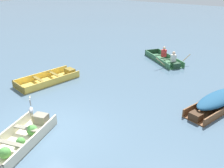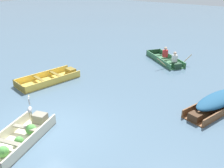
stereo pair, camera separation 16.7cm
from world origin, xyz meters
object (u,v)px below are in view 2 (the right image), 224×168
(dinghy_cream_foreground, at_px, (21,137))
(rowboat_green_with_crew, at_px, (166,59))
(skiff_yellow_near_moored, at_px, (51,78))
(skiff_wooden_brown_mid_moored, at_px, (218,101))
(heron_on_dinghy, at_px, (30,108))

(dinghy_cream_foreground, bearing_deg, rowboat_green_with_crew, 86.88)
(skiff_yellow_near_moored, bearing_deg, skiff_wooden_brown_mid_moored, 13.86)
(skiff_yellow_near_moored, height_order, skiff_wooden_brown_mid_moored, skiff_wooden_brown_mid_moored)
(skiff_yellow_near_moored, xyz_separation_m, heron_on_dinghy, (2.80, -3.31, 0.75))
(rowboat_green_with_crew, bearing_deg, dinghy_cream_foreground, -93.12)
(dinghy_cream_foreground, distance_m, heron_on_dinghy, 0.94)
(dinghy_cream_foreground, xyz_separation_m, rowboat_green_with_crew, (0.54, 9.84, 0.03))
(skiff_yellow_near_moored, height_order, rowboat_green_with_crew, rowboat_green_with_crew)
(skiff_yellow_near_moored, relative_size, heron_on_dinghy, 3.81)
(skiff_yellow_near_moored, bearing_deg, heron_on_dinghy, -49.75)
(skiff_wooden_brown_mid_moored, distance_m, rowboat_green_with_crew, 5.71)
(skiff_yellow_near_moored, distance_m, skiff_wooden_brown_mid_moored, 7.73)
(dinghy_cream_foreground, distance_m, skiff_yellow_near_moored, 4.91)
(skiff_wooden_brown_mid_moored, relative_size, heron_on_dinghy, 4.12)
(skiff_wooden_brown_mid_moored, distance_m, heron_on_dinghy, 7.00)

